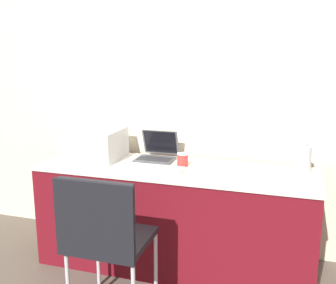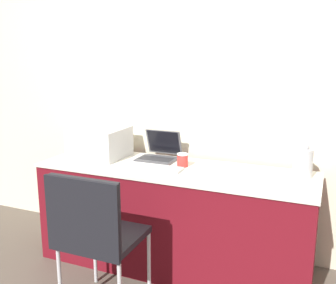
{
  "view_description": "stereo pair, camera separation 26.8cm",
  "coord_description": "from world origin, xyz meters",
  "px_view_note": "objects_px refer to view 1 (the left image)",
  "views": [
    {
      "loc": [
        0.76,
        -2.3,
        1.56
      ],
      "look_at": [
        -0.06,
        0.33,
        0.94
      ],
      "focal_mm": 42.0,
      "sensor_mm": 36.0,
      "label": 1
    },
    {
      "loc": [
        1.01,
        -2.2,
        1.56
      ],
      "look_at": [
        -0.06,
        0.33,
        0.94
      ],
      "focal_mm": 42.0,
      "sensor_mm": 36.0,
      "label": 2
    }
  ],
  "objects_px": {
    "laptop_left": "(157,153)",
    "metal_pitcher": "(302,158)",
    "chair": "(103,230)",
    "external_keyboard": "(150,168)",
    "coffee_cup": "(183,160)",
    "printer": "(96,143)"
  },
  "relations": [
    {
      "from": "laptop_left",
      "to": "metal_pitcher",
      "type": "bearing_deg",
      "value": -2.39
    },
    {
      "from": "chair",
      "to": "metal_pitcher",
      "type": "bearing_deg",
      "value": 39.06
    },
    {
      "from": "external_keyboard",
      "to": "metal_pitcher",
      "type": "xyz_separation_m",
      "value": [
        1.02,
        0.21,
        0.1
      ]
    },
    {
      "from": "external_keyboard",
      "to": "metal_pitcher",
      "type": "height_order",
      "value": "metal_pitcher"
    },
    {
      "from": "laptop_left",
      "to": "coffee_cup",
      "type": "bearing_deg",
      "value": -26.67
    },
    {
      "from": "laptop_left",
      "to": "chair",
      "type": "bearing_deg",
      "value": -90.74
    },
    {
      "from": "metal_pitcher",
      "to": "chair",
      "type": "relative_size",
      "value": 0.27
    },
    {
      "from": "external_keyboard",
      "to": "coffee_cup",
      "type": "distance_m",
      "value": 0.24
    },
    {
      "from": "coffee_cup",
      "to": "metal_pitcher",
      "type": "xyz_separation_m",
      "value": [
        0.82,
        0.08,
        0.06
      ]
    },
    {
      "from": "coffee_cup",
      "to": "chair",
      "type": "bearing_deg",
      "value": -107.55
    },
    {
      "from": "chair",
      "to": "external_keyboard",
      "type": "bearing_deg",
      "value": 85.49
    },
    {
      "from": "printer",
      "to": "coffee_cup",
      "type": "bearing_deg",
      "value": -0.45
    },
    {
      "from": "coffee_cup",
      "to": "printer",
      "type": "bearing_deg",
      "value": 179.55
    },
    {
      "from": "printer",
      "to": "laptop_left",
      "type": "xyz_separation_m",
      "value": [
        0.46,
        0.11,
        -0.08
      ]
    },
    {
      "from": "printer",
      "to": "laptop_left",
      "type": "distance_m",
      "value": 0.48
    },
    {
      "from": "coffee_cup",
      "to": "metal_pitcher",
      "type": "distance_m",
      "value": 0.82
    },
    {
      "from": "printer",
      "to": "metal_pitcher",
      "type": "distance_m",
      "value": 1.52
    },
    {
      "from": "laptop_left",
      "to": "coffee_cup",
      "type": "relative_size",
      "value": 2.99
    },
    {
      "from": "external_keyboard",
      "to": "chair",
      "type": "relative_size",
      "value": 0.53
    },
    {
      "from": "laptop_left",
      "to": "chair",
      "type": "height_order",
      "value": "laptop_left"
    },
    {
      "from": "external_keyboard",
      "to": "coffee_cup",
      "type": "bearing_deg",
      "value": 34.68
    },
    {
      "from": "printer",
      "to": "chair",
      "type": "distance_m",
      "value": 0.97
    }
  ]
}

